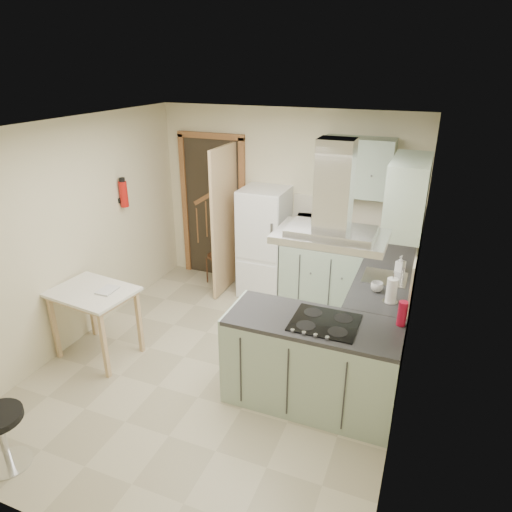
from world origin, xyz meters
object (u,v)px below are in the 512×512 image
at_px(extractor_hood, 331,236).
at_px(drop_leaf_table, 97,323).
at_px(stool, 3,439).
at_px(microwave, 315,228).
at_px(bentwood_chair, 219,256).
at_px(peninsula, 311,363).
at_px(fridge, 264,242).

xyz_separation_m(extractor_hood, drop_leaf_table, (-2.48, -0.11, -1.32)).
distance_m(drop_leaf_table, stool, 1.55).
bearing_deg(microwave, bentwood_chair, 169.68).
distance_m(extractor_hood, stool, 3.09).
relative_size(extractor_hood, bentwood_chair, 1.14).
height_order(drop_leaf_table, stool, drop_leaf_table).
relative_size(extractor_hood, microwave, 1.78).
height_order(peninsula, bentwood_chair, peninsula).
xyz_separation_m(fridge, stool, (-0.85, -3.61, -0.49)).
distance_m(extractor_hood, microwave, 2.21).
distance_m(peninsula, microwave, 2.16).
height_order(bentwood_chair, microwave, microwave).
height_order(fridge, drop_leaf_table, fridge).
bearing_deg(peninsula, stool, -141.85).
distance_m(bentwood_chair, stool, 3.71).
relative_size(fridge, peninsula, 0.97).
bearing_deg(peninsula, microwave, 104.72).
distance_m(fridge, bentwood_chair, 0.83).
bearing_deg(microwave, stool, -120.47).
bearing_deg(microwave, fridge, 174.76).
bearing_deg(stool, drop_leaf_table, 101.31).
relative_size(fridge, stool, 2.90).
height_order(fridge, extractor_hood, extractor_hood).
bearing_deg(extractor_hood, stool, -143.15).
relative_size(fridge, bentwood_chair, 1.91).
distance_m(peninsula, drop_leaf_table, 2.38).
bearing_deg(extractor_hood, fridge, 123.79).
bearing_deg(bentwood_chair, extractor_hood, -47.44).
bearing_deg(drop_leaf_table, peninsula, 9.18).
height_order(extractor_hood, stool, extractor_hood).
relative_size(fridge, microwave, 2.97).
relative_size(stool, microwave, 1.03).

